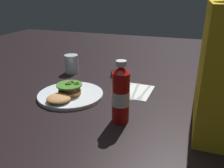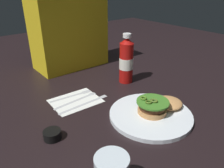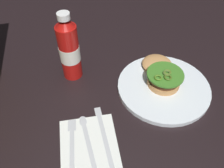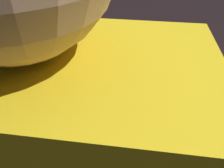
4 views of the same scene
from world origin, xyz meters
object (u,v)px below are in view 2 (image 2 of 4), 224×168
object	(u,v)px
condiment_cup	(52,135)
diner_person	(68,19)
ketchup_bottle	(126,61)
burger_sandwich	(158,105)
butter_knife	(87,102)
dinner_plate	(150,115)
napkin	(76,101)
spoon_utensil	(82,97)
fork_utensil	(75,94)

from	to	relation	value
condiment_cup	diner_person	world-z (taller)	diner_person
diner_person	ketchup_bottle	bearing A→B (deg)	-74.87
burger_sandwich	butter_knife	xyz separation A→B (m)	(-0.16, 0.22, -0.03)
burger_sandwich	ketchup_bottle	xyz separation A→B (m)	(0.09, 0.27, 0.07)
dinner_plate	butter_knife	xyz separation A→B (m)	(-0.12, 0.22, -0.00)
ketchup_bottle	napkin	size ratio (longest dim) A/B	1.23
dinner_plate	butter_knife	bearing A→B (deg)	119.98
condiment_cup	diner_person	xyz separation A→B (m)	(0.35, 0.51, 0.24)
dinner_plate	spoon_utensil	distance (m)	0.29
butter_knife	burger_sandwich	bearing A→B (deg)	-53.78
burger_sandwich	napkin	size ratio (longest dim) A/B	1.01
burger_sandwich	napkin	xyz separation A→B (m)	(-0.19, 0.26, -0.03)
burger_sandwich	spoon_utensil	size ratio (longest dim) A/B	0.94
burger_sandwich	ketchup_bottle	world-z (taller)	ketchup_bottle
dinner_plate	spoon_utensil	world-z (taller)	dinner_plate
ketchup_bottle	spoon_utensil	world-z (taller)	ketchup_bottle
butter_knife	spoon_utensil	bearing A→B (deg)	83.77
condiment_cup	diner_person	size ratio (longest dim) A/B	0.09
ketchup_bottle	diner_person	distance (m)	0.39
burger_sandwich	condiment_cup	distance (m)	0.37
napkin	spoon_utensil	bearing A→B (deg)	3.84
condiment_cup	dinner_plate	bearing A→B (deg)	-18.78
butter_knife	ketchup_bottle	bearing A→B (deg)	12.29
dinner_plate	condiment_cup	distance (m)	0.34
burger_sandwich	fork_utensil	size ratio (longest dim) A/B	1.04
napkin	dinner_plate	bearing A→B (deg)	-60.04
burger_sandwich	diner_person	distance (m)	0.66
fork_utensil	dinner_plate	bearing A→B (deg)	-66.79
napkin	diner_person	world-z (taller)	diner_person
burger_sandwich	spoon_utensil	world-z (taller)	burger_sandwich
spoon_utensil	condiment_cup	bearing A→B (deg)	-142.39
diner_person	butter_knife	bearing A→B (deg)	-111.79
ketchup_bottle	dinner_plate	bearing A→B (deg)	-115.34
spoon_utensil	fork_utensil	distance (m)	0.04
ketchup_bottle	butter_knife	world-z (taller)	ketchup_bottle
napkin	butter_knife	distance (m)	0.05
napkin	spoon_utensil	distance (m)	0.03
condiment_cup	spoon_utensil	bearing A→B (deg)	37.61
ketchup_bottle	condiment_cup	world-z (taller)	ketchup_bottle
ketchup_bottle	spoon_utensil	xyz separation A→B (m)	(-0.25, -0.01, -0.10)
ketchup_bottle	butter_knife	size ratio (longest dim) A/B	1.05
burger_sandwich	fork_utensil	bearing A→B (deg)	118.45
condiment_cup	napkin	distance (m)	0.23
dinner_plate	diner_person	size ratio (longest dim) A/B	0.49
fork_utensil	diner_person	bearing A→B (deg)	62.36
condiment_cup	butter_knife	bearing A→B (deg)	29.06
ketchup_bottle	spoon_utensil	size ratio (longest dim) A/B	1.14
burger_sandwich	butter_knife	distance (m)	0.27
ketchup_bottle	condiment_cup	distance (m)	0.49
burger_sandwich	butter_knife	world-z (taller)	burger_sandwich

